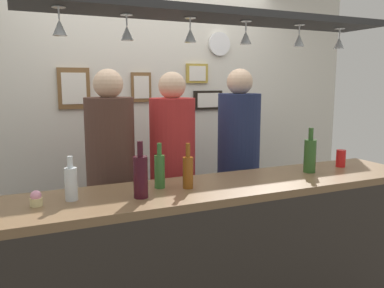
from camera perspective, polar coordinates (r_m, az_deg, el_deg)
name	(u,v)px	position (r m, az deg, el deg)	size (l,w,h in m)	color
back_wall	(147,120)	(3.63, -6.48, 3.51)	(4.40, 0.06, 2.60)	silver
bar_counter	(235,249)	(2.34, 6.29, -14.83)	(2.70, 0.55, 1.04)	brown
overhead_glass_rack	(221,16)	(2.35, 4.20, 18.07)	(2.20, 0.36, 0.04)	black
hanging_wineglass_far_left	(59,27)	(2.04, -18.66, 15.84)	(0.07, 0.07, 0.13)	silver
hanging_wineglass_left	(127,32)	(2.19, -9.41, 15.70)	(0.07, 0.07, 0.13)	silver
hanging_wineglass_center_left	(190,34)	(2.26, -0.26, 15.59)	(0.07, 0.07, 0.13)	silver
hanging_wineglass_center	(246,37)	(2.40, 7.79, 15.13)	(0.07, 0.07, 0.13)	silver
hanging_wineglass_center_right	(299,40)	(2.61, 15.24, 14.39)	(0.07, 0.07, 0.13)	silver
hanging_wineglass_right	(339,42)	(2.87, 20.54, 13.64)	(0.07, 0.07, 0.13)	silver
person_left_brown_shirt	(111,167)	(2.83, -11.67, -3.36)	(0.34, 0.34, 1.73)	#2D334C
person_middle_red_shirt	(173,163)	(2.96, -2.83, -2.81)	(0.34, 0.34, 1.72)	#2D334C
person_right_navy_shirt	(238,155)	(3.21, 6.74, -1.60)	(0.34, 0.34, 1.75)	#2D334C
bottle_wine_dark_red	(141,176)	(2.07, -7.46, -4.58)	(0.08, 0.08, 0.30)	#380F19
bottle_soda_clear	(71,183)	(2.10, -17.14, -5.39)	(0.06, 0.06, 0.23)	silver
bottle_champagne_green	(310,155)	(2.74, 16.73, -1.52)	(0.08, 0.08, 0.30)	#2D5623
bottle_beer_green_import	(160,170)	(2.25, -4.72, -3.80)	(0.06, 0.06, 0.26)	#336B2D
bottle_beer_amber_tall	(188,171)	(2.24, -0.59, -3.93)	(0.06, 0.06, 0.26)	brown
drink_can	(341,158)	(3.00, 20.76, -1.95)	(0.07, 0.07, 0.12)	red
cupcake	(36,199)	(2.08, -21.67, -7.40)	(0.06, 0.06, 0.08)	beige
picture_frame_crest	(141,87)	(3.55, -7.38, 8.17)	(0.18, 0.02, 0.26)	brown
picture_frame_upper_small	(197,73)	(3.75, 0.74, 10.19)	(0.22, 0.02, 0.18)	#B29338
picture_frame_lower_pair	(208,100)	(3.80, 2.33, 6.37)	(0.30, 0.02, 0.18)	black
picture_frame_caricature	(74,88)	(3.43, -16.74, 7.72)	(0.26, 0.02, 0.34)	brown
wall_clock	(219,44)	(3.86, 3.99, 14.27)	(0.22, 0.22, 0.03)	white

